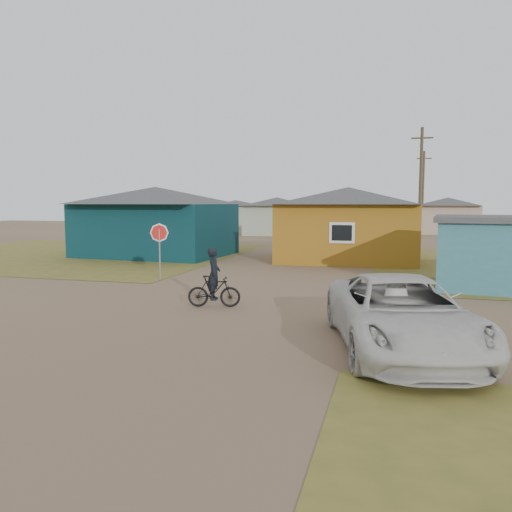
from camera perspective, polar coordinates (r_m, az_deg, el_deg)
The scene contains 12 objects.
ground at distance 14.22m, azimuth -5.01°, elevation -6.41°, with size 120.00×120.00×0.00m, color brown.
grass_nw at distance 32.27m, azimuth -20.43°, elevation 0.26°, with size 20.00×18.00×0.00m, color olive.
house_teal at distance 29.70m, azimuth -11.35°, elevation 4.02°, with size 8.93×7.08×4.00m.
house_yellow at distance 27.12m, azimuth 10.44°, elevation 3.74°, with size 7.72×6.76×3.90m.
house_pale_west at distance 48.25m, azimuth 2.43°, elevation 4.66°, with size 7.04×6.15×3.60m.
house_beige_east at distance 53.26m, azimuth 21.04°, elevation 4.39°, with size 6.95×6.05×3.60m.
house_pale_north at distance 61.95m, azimuth -2.30°, elevation 4.88°, with size 6.28×5.81×3.40m.
utility_pole_near at distance 35.05m, azimuth 18.27°, elevation 7.54°, with size 1.40×0.20×8.00m.
utility_pole_far at distance 51.07m, azimuth 18.54°, elevation 6.99°, with size 1.40×0.20×8.00m.
stop_sign at distance 20.12m, azimuth -10.98°, elevation 2.02°, with size 0.74×0.15×2.27m.
cyclist at distance 14.79m, azimuth -4.82°, elevation -3.38°, with size 1.62×0.78×1.77m.
vehicle at distance 10.85m, azimuth 16.27°, elevation -6.41°, with size 2.55×5.54×1.54m, color silver.
Camera 1 is at (4.87, -13.00, 3.08)m, focal length 35.00 mm.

